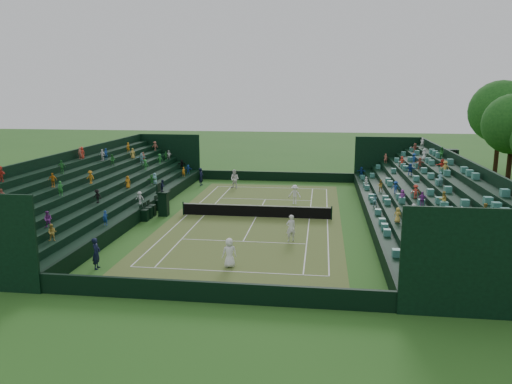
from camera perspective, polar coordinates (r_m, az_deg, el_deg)
ground at (r=38.67m, az=0.00°, el=-2.90°), size 160.00×160.00×0.00m
court_surface at (r=38.67m, az=0.00°, el=-2.90°), size 12.97×26.77×0.01m
perimeter_wall_north at (r=54.01m, az=2.22°, el=1.81°), size 17.17×0.20×1.00m
perimeter_wall_south at (r=23.65m, az=-5.17°, el=-11.32°), size 17.17×0.20×1.00m
perimeter_wall_east at (r=38.40m, az=12.67°, el=-2.53°), size 0.20×31.77×1.00m
perimeter_wall_west at (r=40.51m, az=-11.99°, el=-1.76°), size 0.20×31.77×1.00m
north_grandstand at (r=38.77m, az=18.89°, el=-1.15°), size 6.60×32.00×4.90m
south_grandstand at (r=41.86m, az=-17.45°, el=-0.15°), size 6.60×32.00×4.90m
tennis_net at (r=38.54m, az=0.00°, el=-2.15°), size 11.67×0.10×1.06m
scoreboard_tower at (r=55.03m, az=21.03°, el=4.01°), size 2.00×1.00×3.70m
umpire_chair at (r=39.53m, az=-10.55°, el=-0.95°), size 0.91×0.91×2.87m
courtside_chairs at (r=40.73m, az=-11.44°, el=-1.71°), size 0.58×5.54×1.25m
player_near_west at (r=27.85m, az=-3.06°, el=-6.95°), size 0.96×0.80×1.67m
player_near_east at (r=32.51m, az=4.00°, el=-4.13°), size 0.77×0.67×1.78m
player_far_west at (r=49.87m, az=-2.45°, el=1.49°), size 1.08×0.96×1.87m
player_far_east at (r=43.12m, az=4.45°, el=-0.28°), size 1.11×0.69×1.66m
line_judge_north at (r=51.66m, az=-6.29°, el=1.75°), size 0.52×0.71×1.81m
line_judge_south at (r=28.95m, az=-17.79°, el=-6.69°), size 0.50×0.69×1.76m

